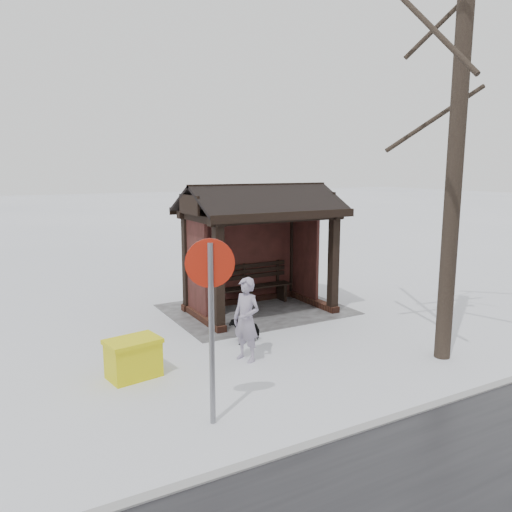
{
  "coord_description": "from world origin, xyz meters",
  "views": [
    {
      "loc": [
        5.74,
        10.2,
        3.45
      ],
      "look_at": [
        0.55,
        0.8,
        1.55
      ],
      "focal_mm": 35.0,
      "sensor_mm": 36.0,
      "label": 1
    }
  ],
  "objects": [
    {
      "name": "kerb",
      "position": [
        0.0,
        5.5,
        0.01
      ],
      "size": [
        120.0,
        0.15,
        0.06
      ],
      "primitive_type": "cube",
      "color": "gray",
      "rests_on": "ground"
    },
    {
      "name": "pedestrian",
      "position": [
        1.73,
        2.58,
        0.77
      ],
      "size": [
        0.55,
        0.65,
        1.53
      ],
      "primitive_type": "imported",
      "rotation": [
        0.0,
        0.0,
        1.95
      ],
      "color": "#91879E",
      "rests_on": "ground"
    },
    {
      "name": "road_sign",
      "position": [
        3.19,
        4.35,
        1.82
      ],
      "size": [
        0.61,
        0.28,
        2.55
      ],
      "rotation": [
        0.0,
        0.0,
        -0.39
      ],
      "color": "slate",
      "rests_on": "ground"
    },
    {
      "name": "dog",
      "position": [
        1.31,
        1.73,
        0.26
      ],
      "size": [
        0.64,
        0.35,
        0.52
      ],
      "primitive_type": "imported",
      "rotation": [
        0.0,
        0.0,
        1.69
      ],
      "color": "black",
      "rests_on": "ground"
    },
    {
      "name": "trampled_patch",
      "position": [
        0.0,
        -0.2,
        0.01
      ],
      "size": [
        4.2,
        3.2,
        0.02
      ],
      "primitive_type": "cube",
      "color": "gray",
      "rests_on": "ground"
    },
    {
      "name": "grit_bin",
      "position": [
        3.73,
        2.34,
        0.34
      ],
      "size": [
        0.95,
        0.72,
        0.66
      ],
      "rotation": [
        0.0,
        0.0,
        0.17
      ],
      "color": "yellow",
      "rests_on": "ground"
    },
    {
      "name": "bus_shelter",
      "position": [
        0.0,
        -0.16,
        2.17
      ],
      "size": [
        3.6,
        2.4,
        3.09
      ],
      "color": "#3C1E16",
      "rests_on": "ground"
    },
    {
      "name": "ground",
      "position": [
        0.0,
        0.0,
        0.0
      ],
      "size": [
        120.0,
        120.0,
        0.0
      ],
      "primitive_type": "plane",
      "color": "silver",
      "rests_on": "ground"
    },
    {
      "name": "tree_near",
      "position": [
        -1.5,
        4.2,
        6.16
      ],
      "size": [
        3.42,
        3.42,
        9.03
      ],
      "color": "black",
      "rests_on": "ground"
    }
  ]
}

